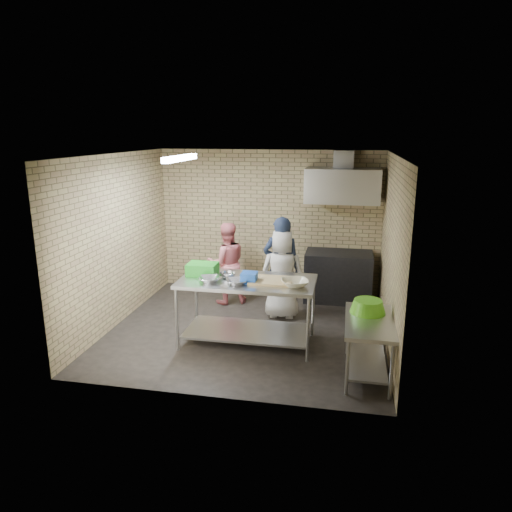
{
  "coord_description": "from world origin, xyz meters",
  "views": [
    {
      "loc": [
        1.46,
        -6.78,
        3.03
      ],
      "look_at": [
        0.1,
        0.2,
        1.15
      ],
      "focal_mm": 33.32,
      "sensor_mm": 36.0,
      "label": 1
    }
  ],
  "objects_px": {
    "green_crate": "(202,269)",
    "woman_pink": "(227,263)",
    "prep_table": "(247,312)",
    "woman_white": "(282,274)",
    "blue_tub": "(249,277)",
    "green_basin": "(368,306)",
    "man_navy": "(281,267)",
    "bottle_green": "(368,190)",
    "side_counter": "(368,347)",
    "stove": "(338,276)"
  },
  "relations": [
    {
      "from": "side_counter",
      "to": "woman_pink",
      "type": "xyz_separation_m",
      "value": [
        -2.42,
        2.23,
        0.36
      ]
    },
    {
      "from": "side_counter",
      "to": "blue_tub",
      "type": "distance_m",
      "value": 1.86
    },
    {
      "from": "green_crate",
      "to": "green_basin",
      "type": "distance_m",
      "value": 2.44
    },
    {
      "from": "blue_tub",
      "to": "bottle_green",
      "type": "distance_m",
      "value": 3.11
    },
    {
      "from": "green_basin",
      "to": "woman_pink",
      "type": "relative_size",
      "value": 0.31
    },
    {
      "from": "prep_table",
      "to": "side_counter",
      "type": "relative_size",
      "value": 1.62
    },
    {
      "from": "green_crate",
      "to": "bottle_green",
      "type": "relative_size",
      "value": 2.87
    },
    {
      "from": "green_basin",
      "to": "stove",
      "type": "bearing_deg",
      "value": 99.76
    },
    {
      "from": "green_basin",
      "to": "man_navy",
      "type": "xyz_separation_m",
      "value": [
        -1.35,
        1.53,
        0.02
      ]
    },
    {
      "from": "bottle_green",
      "to": "woman_pink",
      "type": "relative_size",
      "value": 0.1
    },
    {
      "from": "stove",
      "to": "man_navy",
      "type": "relative_size",
      "value": 0.71
    },
    {
      "from": "man_navy",
      "to": "green_crate",
      "type": "bearing_deg",
      "value": 47.82
    },
    {
      "from": "stove",
      "to": "green_crate",
      "type": "xyz_separation_m",
      "value": [
        -1.95,
        -1.99,
        0.61
      ]
    },
    {
      "from": "blue_tub",
      "to": "bottle_green",
      "type": "height_order",
      "value": "bottle_green"
    },
    {
      "from": "bottle_green",
      "to": "green_crate",
      "type": "bearing_deg",
      "value": -137.07
    },
    {
      "from": "green_crate",
      "to": "green_basin",
      "type": "xyz_separation_m",
      "value": [
        2.38,
        -0.51,
        -0.22
      ]
    },
    {
      "from": "prep_table",
      "to": "man_navy",
      "type": "distance_m",
      "value": 1.24
    },
    {
      "from": "prep_table",
      "to": "blue_tub",
      "type": "xyz_separation_m",
      "value": [
        0.05,
        -0.1,
        0.56
      ]
    },
    {
      "from": "blue_tub",
      "to": "green_basin",
      "type": "relative_size",
      "value": 0.47
    },
    {
      "from": "side_counter",
      "to": "woman_white",
      "type": "bearing_deg",
      "value": 127.71
    },
    {
      "from": "woman_pink",
      "to": "green_basin",
      "type": "bearing_deg",
      "value": 115.11
    },
    {
      "from": "bottle_green",
      "to": "woman_white",
      "type": "relative_size",
      "value": 0.1
    },
    {
      "from": "green_basin",
      "to": "woman_white",
      "type": "distance_m",
      "value": 2.0
    },
    {
      "from": "green_crate",
      "to": "side_counter",
      "type": "bearing_deg",
      "value": -17.52
    },
    {
      "from": "bottle_green",
      "to": "man_navy",
      "type": "distance_m",
      "value": 2.17
    },
    {
      "from": "man_navy",
      "to": "woman_white",
      "type": "relative_size",
      "value": 1.13
    },
    {
      "from": "man_navy",
      "to": "woman_white",
      "type": "bearing_deg",
      "value": 122.73
    },
    {
      "from": "blue_tub",
      "to": "woman_pink",
      "type": "height_order",
      "value": "woman_pink"
    },
    {
      "from": "woman_pink",
      "to": "woman_white",
      "type": "height_order",
      "value": "woman_white"
    },
    {
      "from": "green_basin",
      "to": "woman_pink",
      "type": "height_order",
      "value": "woman_pink"
    },
    {
      "from": "bottle_green",
      "to": "green_basin",
      "type": "bearing_deg",
      "value": -90.42
    },
    {
      "from": "stove",
      "to": "blue_tub",
      "type": "relative_size",
      "value": 5.57
    },
    {
      "from": "side_counter",
      "to": "stove",
      "type": "xyz_separation_m",
      "value": [
        -0.45,
        2.75,
        0.08
      ]
    },
    {
      "from": "green_crate",
      "to": "woman_pink",
      "type": "relative_size",
      "value": 0.29
    },
    {
      "from": "prep_table",
      "to": "blue_tub",
      "type": "height_order",
      "value": "blue_tub"
    },
    {
      "from": "green_basin",
      "to": "man_navy",
      "type": "relative_size",
      "value": 0.27
    },
    {
      "from": "side_counter",
      "to": "man_navy",
      "type": "height_order",
      "value": "man_navy"
    },
    {
      "from": "bottle_green",
      "to": "woman_pink",
      "type": "bearing_deg",
      "value": -162.53
    },
    {
      "from": "blue_tub",
      "to": "woman_pink",
      "type": "xyz_separation_m",
      "value": [
        -0.77,
        1.69,
        -0.3
      ]
    },
    {
      "from": "green_crate",
      "to": "woman_pink",
      "type": "bearing_deg",
      "value": 90.67
    },
    {
      "from": "prep_table",
      "to": "blue_tub",
      "type": "relative_size",
      "value": 9.0
    },
    {
      "from": "side_counter",
      "to": "woman_pink",
      "type": "distance_m",
      "value": 3.31
    },
    {
      "from": "woman_pink",
      "to": "man_navy",
      "type": "bearing_deg",
      "value": 131.33
    },
    {
      "from": "prep_table",
      "to": "side_counter",
      "type": "distance_m",
      "value": 1.82
    },
    {
      "from": "side_counter",
      "to": "stove",
      "type": "distance_m",
      "value": 2.79
    },
    {
      "from": "woman_pink",
      "to": "woman_white",
      "type": "xyz_separation_m",
      "value": [
        1.07,
        -0.49,
        0.02
      ]
    },
    {
      "from": "blue_tub",
      "to": "green_basin",
      "type": "distance_m",
      "value": 1.67
    },
    {
      "from": "prep_table",
      "to": "woman_white",
      "type": "xyz_separation_m",
      "value": [
        0.35,
        1.1,
        0.27
      ]
    },
    {
      "from": "bottle_green",
      "to": "woman_white",
      "type": "height_order",
      "value": "bottle_green"
    },
    {
      "from": "bottle_green",
      "to": "stove",
      "type": "bearing_deg",
      "value": -151.93
    }
  ]
}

